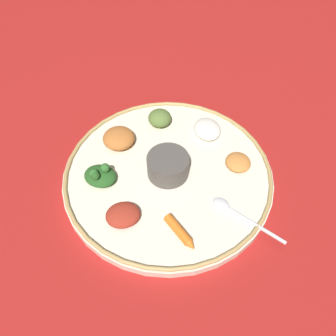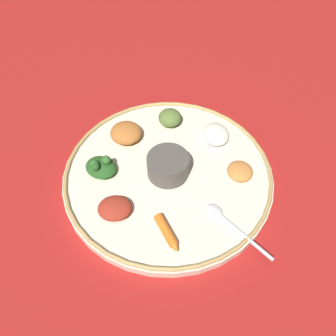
{
  "view_description": "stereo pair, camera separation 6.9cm",
  "coord_description": "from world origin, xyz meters",
  "views": [
    {
      "loc": [
        0.01,
        0.43,
        0.58
      ],
      "look_at": [
        0.0,
        0.0,
        0.03
      ],
      "focal_mm": 37.63,
      "sensor_mm": 36.0,
      "label": 1
    },
    {
      "loc": [
        -0.06,
        0.43,
        0.58
      ],
      "look_at": [
        0.0,
        0.0,
        0.03
      ],
      "focal_mm": 37.63,
      "sensor_mm": 36.0,
      "label": 2
    }
  ],
  "objects": [
    {
      "name": "spoon",
      "position": [
        -0.12,
        0.1,
        0.02
      ],
      "size": [
        0.13,
        0.11,
        0.01
      ],
      "color": "silver",
      "rests_on": "platter"
    },
    {
      "name": "platter",
      "position": [
        0.0,
        0.0,
        0.01
      ],
      "size": [
        0.42,
        0.42,
        0.02
      ],
      "primitive_type": "cylinder",
      "color": "beige",
      "rests_on": "ground_plane"
    },
    {
      "name": "mound_collards",
      "position": [
        0.02,
        -0.14,
        0.03
      ],
      "size": [
        0.05,
        0.05,
        0.03
      ],
      "primitive_type": "ellipsoid",
      "rotation": [
        0.0,
        0.0,
        4.67
      ],
      "color": "#567033",
      "rests_on": "platter"
    },
    {
      "name": "mound_squash",
      "position": [
        -0.14,
        -0.02,
        0.03
      ],
      "size": [
        0.06,
        0.06,
        0.02
      ],
      "primitive_type": "ellipsoid",
      "rotation": [
        0.0,
        0.0,
        0.26
      ],
      "color": "#C67A38",
      "rests_on": "platter"
    },
    {
      "name": "platter_rim",
      "position": [
        0.0,
        0.0,
        0.02
      ],
      "size": [
        0.41,
        0.41,
        0.01
      ],
      "primitive_type": "torus",
      "color": "tan",
      "rests_on": "platter"
    },
    {
      "name": "ground_plane",
      "position": [
        0.0,
        0.0,
        0.0
      ],
      "size": [
        2.4,
        2.4,
        0.0
      ],
      "primitive_type": "plane",
      "color": "maroon"
    },
    {
      "name": "carrot_near_spoon",
      "position": [
        -0.02,
        0.14,
        0.03
      ],
      "size": [
        0.06,
        0.07,
        0.02
      ],
      "color": "orange",
      "rests_on": "platter"
    },
    {
      "name": "mound_beet",
      "position": [
        0.08,
        0.1,
        0.03
      ],
      "size": [
        0.07,
        0.06,
        0.02
      ],
      "primitive_type": "ellipsoid",
      "rotation": [
        0.0,
        0.0,
        0.18
      ],
      "color": "maroon",
      "rests_on": "platter"
    },
    {
      "name": "mound_chickpea",
      "position": [
        0.1,
        -0.08,
        0.03
      ],
      "size": [
        0.09,
        0.09,
        0.03
      ],
      "primitive_type": "ellipsoid",
      "rotation": [
        0.0,
        0.0,
        4.36
      ],
      "color": "#B2662D",
      "rests_on": "platter"
    },
    {
      "name": "greens_pile",
      "position": [
        0.13,
        0.02,
        0.03
      ],
      "size": [
        0.08,
        0.07,
        0.04
      ],
      "color": "#23511E",
      "rests_on": "platter"
    },
    {
      "name": "center_bowl",
      "position": [
        0.0,
        0.0,
        0.04
      ],
      "size": [
        0.08,
        0.08,
        0.04
      ],
      "color": "#4C4742",
      "rests_on": "platter"
    },
    {
      "name": "mound_rice_white",
      "position": [
        -0.09,
        -0.11,
        0.03
      ],
      "size": [
        0.07,
        0.08,
        0.02
      ],
      "primitive_type": "ellipsoid",
      "rotation": [
        0.0,
        0.0,
        4.88
      ],
      "color": "silver",
      "rests_on": "platter"
    }
  ]
}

